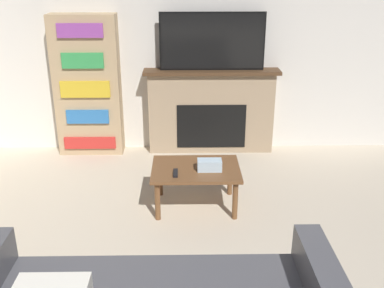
# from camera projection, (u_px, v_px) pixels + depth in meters

# --- Properties ---
(wall_back) EXTENTS (5.78, 0.06, 2.70)m
(wall_back) POSITION_uv_depth(u_px,v_px,m) (179.00, 38.00, 5.23)
(wall_back) COLOR silver
(wall_back) RESTS_ON ground_plane
(fireplace) EXTENTS (1.59, 0.28, 1.01)m
(fireplace) POSITION_uv_depth(u_px,v_px,m) (211.00, 111.00, 5.42)
(fireplace) COLOR tan
(fireplace) RESTS_ON ground_plane
(tv) EXTENTS (1.20, 0.03, 0.65)m
(tv) POSITION_uv_depth(u_px,v_px,m) (212.00, 41.00, 5.09)
(tv) COLOR black
(tv) RESTS_ON fireplace
(coffee_table) EXTENTS (0.81, 0.59, 0.40)m
(coffee_table) POSITION_uv_depth(u_px,v_px,m) (196.00, 173.00, 4.17)
(coffee_table) COLOR brown
(coffee_table) RESTS_ON ground_plane
(tissue_box) EXTENTS (0.22, 0.12, 0.10)m
(tissue_box) POSITION_uv_depth(u_px,v_px,m) (210.00, 165.00, 4.08)
(tissue_box) COLOR silver
(tissue_box) RESTS_ON coffee_table
(remote_control) EXTENTS (0.04, 0.15, 0.02)m
(remote_control) POSITION_uv_depth(u_px,v_px,m) (176.00, 173.00, 4.01)
(remote_control) COLOR black
(remote_control) RESTS_ON coffee_table
(bookshelf) EXTENTS (0.76, 0.29, 1.65)m
(bookshelf) POSITION_uv_depth(u_px,v_px,m) (88.00, 86.00, 5.26)
(bookshelf) COLOR tan
(bookshelf) RESTS_ON ground_plane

